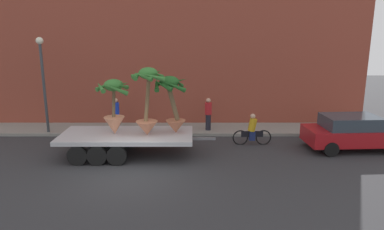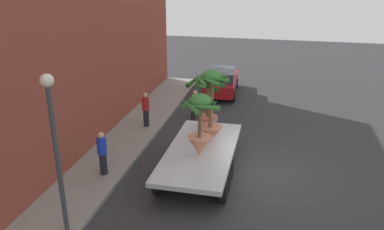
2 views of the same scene
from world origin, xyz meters
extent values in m
plane|color=#2D2D30|center=(0.00, 0.00, 0.00)|extent=(60.00, 60.00, 0.00)
cube|color=gray|center=(0.00, 6.10, 0.07)|extent=(24.00, 2.20, 0.15)
cube|color=brown|center=(0.00, 7.80, 4.61)|extent=(24.00, 1.20, 9.22)
cube|color=#B7BABF|center=(-0.51, 2.23, 0.89)|extent=(5.64, 2.50, 0.18)
cylinder|color=black|center=(-2.31, 3.39, 0.40)|extent=(0.80, 0.22, 0.80)
cylinder|color=black|center=(-2.31, 1.06, 0.40)|extent=(0.80, 0.22, 0.80)
cylinder|color=black|center=(-1.52, 3.39, 0.40)|extent=(0.80, 0.22, 0.80)
cylinder|color=black|center=(-1.52, 1.06, 0.40)|extent=(0.80, 0.22, 0.80)
cylinder|color=black|center=(-0.73, 3.40, 0.40)|extent=(0.80, 0.22, 0.80)
cylinder|color=black|center=(-0.73, 1.07, 0.40)|extent=(0.80, 0.22, 0.80)
cube|color=slate|center=(2.81, 2.24, 0.74)|extent=(1.00, 0.10, 0.10)
cone|color=tan|center=(-1.01, 2.17, 1.36)|extent=(0.88, 0.88, 0.75)
cylinder|color=brown|center=(-0.98, 2.17, 2.41)|extent=(0.21, 0.13, 1.36)
ellipsoid|color=#387A33|center=(-0.96, 2.17, 3.08)|extent=(0.81, 0.81, 0.50)
cone|color=#387A33|center=(-0.55, 2.10, 3.04)|extent=(0.36, 0.88, 0.39)
cone|color=#387A33|center=(-0.78, 2.58, 3.01)|extent=(0.90, 0.55, 0.50)
cone|color=#387A33|center=(-1.35, 2.50, 3.03)|extent=(0.81, 0.92, 0.46)
cone|color=#387A33|center=(-1.45, 1.94, 3.05)|extent=(0.66, 1.08, 0.40)
cone|color=#387A33|center=(-0.77, 1.70, 3.00)|extent=(1.02, 0.55, 0.61)
cone|color=#B26647|center=(1.59, 2.36, 1.26)|extent=(0.86, 0.86, 0.55)
cylinder|color=brown|center=(1.47, 2.36, 2.36)|extent=(0.60, 0.20, 1.65)
ellipsoid|color=#235B23|center=(1.35, 2.36, 3.19)|extent=(0.83, 0.83, 0.52)
cone|color=#235B23|center=(1.80, 2.31, 3.12)|extent=(0.29, 0.93, 0.49)
cone|color=#235B23|center=(1.57, 2.91, 3.13)|extent=(1.19, 0.63, 0.50)
cone|color=#235B23|center=(1.18, 2.80, 3.14)|extent=(0.98, 0.53, 0.41)
cone|color=#235B23|center=(0.82, 2.31, 3.11)|extent=(0.30, 1.07, 0.57)
cone|color=#235B23|center=(1.09, 1.96, 3.12)|extent=(0.91, 0.69, 0.49)
cone|color=#235B23|center=(1.57, 1.88, 3.10)|extent=(1.03, 0.61, 0.62)
cone|color=#C17251|center=(0.39, 2.02, 1.28)|extent=(0.93, 0.93, 0.60)
cylinder|color=brown|center=(0.45, 2.02, 2.59)|extent=(0.35, 0.16, 2.02)
ellipsoid|color=#387A33|center=(0.51, 2.02, 3.60)|extent=(0.78, 0.78, 0.49)
cone|color=#387A33|center=(0.96, 1.94, 3.54)|extent=(0.36, 0.95, 0.46)
cone|color=#387A33|center=(0.68, 2.41, 3.52)|extent=(0.87, 0.52, 0.50)
cone|color=#387A33|center=(0.24, 2.46, 3.55)|extent=(0.99, 0.73, 0.44)
cone|color=#387A33|center=(0.09, 2.08, 3.54)|extent=(0.31, 0.90, 0.43)
cone|color=#387A33|center=(0.34, 1.62, 3.54)|extent=(0.89, 0.53, 0.43)
cone|color=#387A33|center=(0.69, 1.50, 3.54)|extent=(1.12, 0.55, 0.50)
torus|color=black|center=(5.69, 3.70, 0.34)|extent=(0.74, 0.08, 0.74)
torus|color=black|center=(4.59, 3.68, 0.34)|extent=(0.74, 0.08, 0.74)
cube|color=black|center=(5.14, 3.69, 0.52)|extent=(1.04, 0.08, 0.28)
cylinder|color=gold|center=(5.14, 3.69, 0.97)|extent=(0.45, 0.35, 0.65)
sphere|color=tan|center=(5.14, 3.69, 1.39)|extent=(0.24, 0.24, 0.24)
cube|color=navy|center=(5.14, 3.69, 0.44)|extent=(0.28, 0.25, 0.44)
cube|color=maroon|center=(9.64, 3.00, 0.67)|extent=(4.44, 2.06, 0.70)
cube|color=#2D3842|center=(9.42, 2.99, 1.30)|extent=(2.48, 1.77, 0.56)
cylinder|color=black|center=(10.99, 3.94, 0.32)|extent=(0.65, 0.24, 0.64)
cylinder|color=black|center=(11.09, 2.23, 0.32)|extent=(0.65, 0.24, 0.64)
cylinder|color=black|center=(8.18, 3.77, 0.32)|extent=(0.65, 0.24, 0.64)
cylinder|color=black|center=(8.28, 2.06, 0.32)|extent=(0.65, 0.24, 0.64)
cylinder|color=black|center=(3.15, 5.70, 0.57)|extent=(0.28, 0.28, 0.85)
cylinder|color=red|center=(3.15, 5.70, 1.31)|extent=(0.36, 0.36, 0.62)
sphere|color=tan|center=(3.15, 5.70, 1.74)|extent=(0.24, 0.24, 0.24)
cylinder|color=black|center=(-1.70, 5.72, 0.57)|extent=(0.28, 0.28, 0.85)
cylinder|color=#1938C6|center=(-1.70, 5.72, 1.31)|extent=(0.36, 0.36, 0.62)
sphere|color=tan|center=(-1.70, 5.72, 1.74)|extent=(0.24, 0.24, 0.24)
cylinder|color=#383D42|center=(-5.17, 5.30, 2.40)|extent=(0.14, 0.14, 4.50)
sphere|color=#EAEACC|center=(-5.17, 5.30, 4.80)|extent=(0.36, 0.36, 0.36)
camera|label=1|loc=(2.30, -12.32, 5.31)|focal=33.03mm
camera|label=2|loc=(-13.70, -0.43, 7.52)|focal=36.61mm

